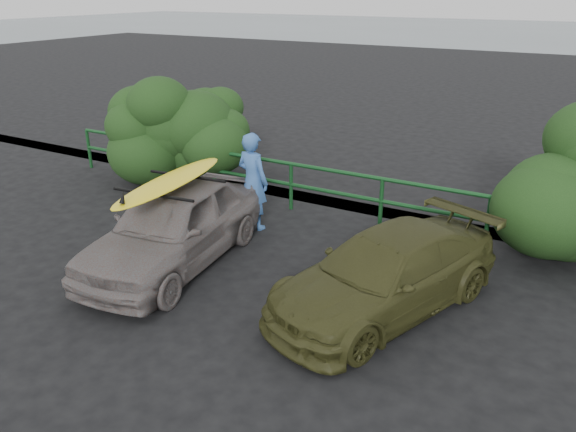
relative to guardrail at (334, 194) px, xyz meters
The scene contains 9 objects.
ground 5.03m from the guardrail, 90.00° to the right, with size 80.00×80.00×0.00m, color black.
ocean 55.00m from the guardrail, 90.00° to the left, with size 200.00×200.00×0.00m, color slate.
guardrail is the anchor object (origin of this frame).
shrub_left 4.86m from the guardrail, behind, with size 3.20×2.40×2.36m, color #1E3E16, non-canonical shape.
sedan 3.48m from the guardrail, 115.21° to the right, with size 1.63×4.05×1.38m, color slate.
olive_vehicle 3.52m from the guardrail, 52.77° to the right, with size 1.61×3.95×1.15m, color #3C3C1A.
man 1.73m from the guardrail, 134.08° to the right, with size 0.69×0.45×1.90m, color #3B6AB3.
roof_rack 3.59m from the guardrail, 115.21° to the right, with size 1.48×1.04×0.05m, color black, non-canonical shape.
surfboard 3.61m from the guardrail, 115.21° to the right, with size 0.60×2.88×0.09m, color yellow.
Camera 1 is at (4.43, -4.72, 4.39)m, focal length 35.00 mm.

